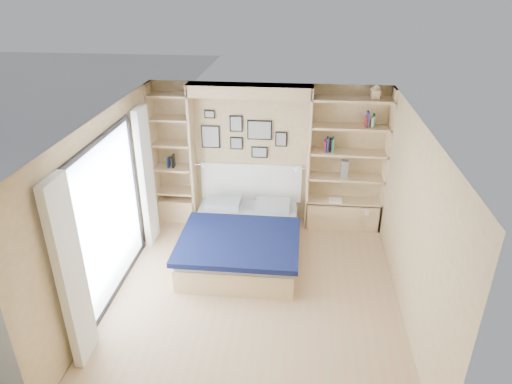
# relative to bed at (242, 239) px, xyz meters

# --- Properties ---
(ground) EXTENTS (4.50, 4.50, 0.00)m
(ground) POSITION_rel_bed_xyz_m (0.30, -0.99, -0.28)
(ground) COLOR tan
(ground) RESTS_ON ground
(room_shell) EXTENTS (4.50, 4.50, 4.50)m
(room_shell) POSITION_rel_bed_xyz_m (-0.08, 0.53, 0.79)
(room_shell) COLOR #CEB27F
(room_shell) RESTS_ON ground
(bed) EXTENTS (1.80, 2.37, 1.07)m
(bed) POSITION_rel_bed_xyz_m (0.00, 0.00, 0.00)
(bed) COLOR #E3C28A
(bed) RESTS_ON ground
(photo_gallery) EXTENTS (1.48, 0.02, 0.82)m
(photo_gallery) POSITION_rel_bed_xyz_m (-0.15, 1.24, 1.32)
(photo_gallery) COLOR black
(photo_gallery) RESTS_ON ground
(reading_lamps) EXTENTS (1.92, 0.12, 0.15)m
(reading_lamps) POSITION_rel_bed_xyz_m (0.00, 1.01, 0.82)
(reading_lamps) COLOR silver
(reading_lamps) RESTS_ON ground
(shelf_decor) EXTENTS (3.53, 0.23, 2.03)m
(shelf_decor) POSITION_rel_bed_xyz_m (1.35, 1.08, 1.38)
(shelf_decor) COLOR maroon
(shelf_decor) RESTS_ON ground
(deck) EXTENTS (3.20, 4.00, 0.05)m
(deck) POSITION_rel_bed_xyz_m (-3.30, -0.99, -0.28)
(deck) COLOR #766B57
(deck) RESTS_ON ground
(deck_chair) EXTENTS (0.81, 0.98, 0.86)m
(deck_chair) POSITION_rel_bed_xyz_m (-2.60, 0.13, 0.13)
(deck_chair) COLOR tan
(deck_chair) RESTS_ON ground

